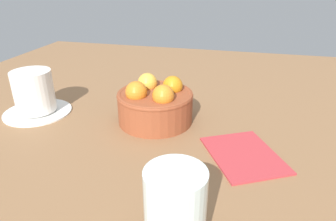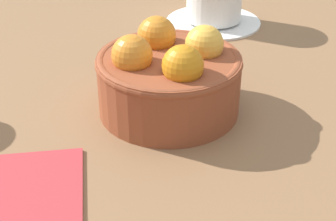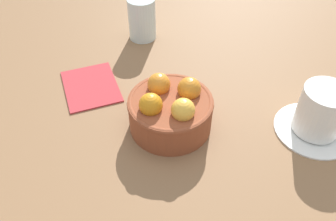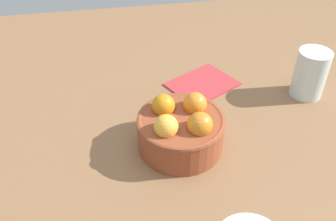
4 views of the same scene
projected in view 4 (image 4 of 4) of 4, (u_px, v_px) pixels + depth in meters
ground_plane at (180, 152)px, 61.12cm from camera, size 117.50×115.68×3.15cm
terracotta_bowl at (181, 129)px, 57.84cm from camera, size 13.85×13.85×8.39cm
water_glass at (310, 74)px, 68.58cm from camera, size 6.03×6.03×9.19cm
folded_napkin at (202, 83)px, 73.64cm from camera, size 15.61×14.44×0.60cm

